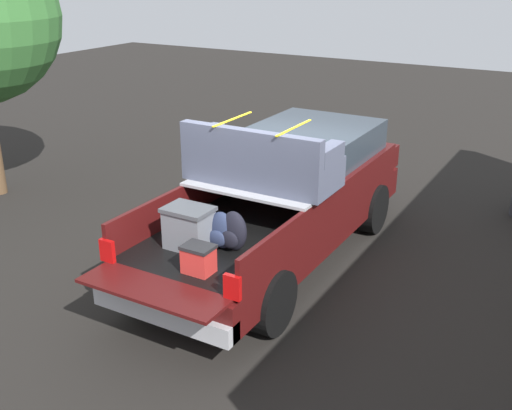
{
  "coord_description": "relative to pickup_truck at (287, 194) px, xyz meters",
  "views": [
    {
      "loc": [
        -7.45,
        -3.96,
        4.23
      ],
      "look_at": [
        -0.6,
        0.0,
        1.1
      ],
      "focal_mm": 43.16,
      "sensor_mm": 36.0,
      "label": 1
    }
  ],
  "objects": [
    {
      "name": "ground_plane",
      "position": [
        -0.34,
        -0.0,
        -0.96
      ],
      "size": [
        40.0,
        40.0,
        0.0
      ],
      "primitive_type": "plane",
      "color": "black"
    },
    {
      "name": "pickup_truck",
      "position": [
        0.0,
        0.0,
        0.0
      ],
      "size": [
        6.05,
        2.1,
        2.23
      ],
      "color": "#470F0F",
      "rests_on": "ground_plane"
    }
  ]
}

